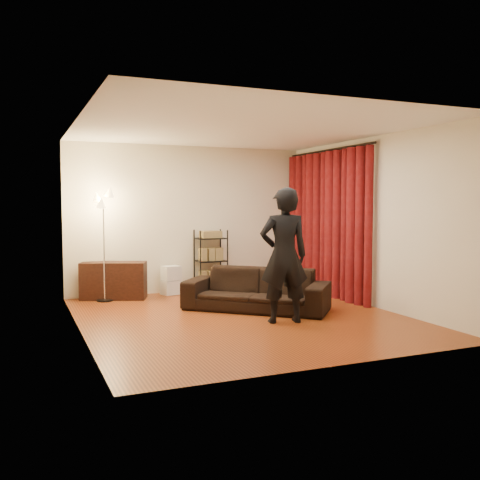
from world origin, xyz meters
name	(u,v)px	position (x,y,z in m)	size (l,w,h in m)	color
floor	(242,317)	(0.00, 0.00, 0.00)	(5.00, 5.00, 0.00)	#8E4117
ceiling	(242,129)	(0.00, 0.00, 2.70)	(5.00, 5.00, 0.00)	white
wall_back	(189,219)	(0.00, 2.50, 1.35)	(5.00, 5.00, 0.00)	beige
wall_front	(340,233)	(0.00, -2.50, 1.35)	(5.00, 5.00, 0.00)	beige
wall_left	(78,227)	(-2.25, 0.00, 1.35)	(5.00, 5.00, 0.00)	beige
wall_right	(372,222)	(2.25, 0.00, 1.35)	(5.00, 5.00, 0.00)	beige
curtain_rod	(329,150)	(2.15, 1.12, 2.58)	(0.04, 0.04, 2.65)	black
curtain	(327,224)	(2.13, 1.12, 1.28)	(0.22, 2.65, 2.55)	maroon
sofa	(256,289)	(0.41, 0.39, 0.32)	(2.19, 0.86, 0.64)	black
person	(284,255)	(0.41, -0.52, 0.93)	(0.68, 0.45, 1.86)	black
media_cabinet	(114,281)	(-1.45, 2.23, 0.32)	(1.09, 0.41, 0.64)	black
storage_boxes	(171,280)	(-0.42, 2.27, 0.26)	(0.31, 0.25, 0.52)	silver
wire_shelf	(211,261)	(0.35, 2.28, 0.58)	(0.52, 0.37, 1.15)	black
floor_lamp	(104,247)	(-1.63, 2.07, 0.92)	(0.33, 0.33, 1.84)	silver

